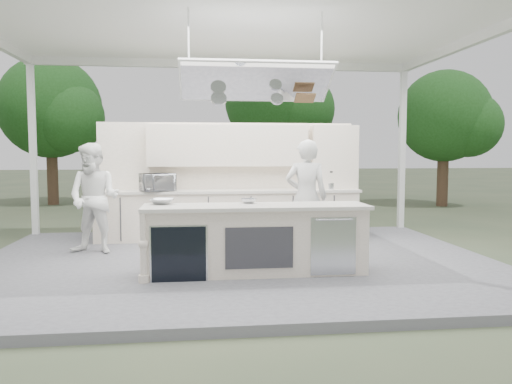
{
  "coord_description": "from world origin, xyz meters",
  "views": [
    {
      "loc": [
        -0.61,
        -7.68,
        1.8
      ],
      "look_at": [
        0.35,
        0.4,
        1.14
      ],
      "focal_mm": 35.0,
      "sensor_mm": 36.0,
      "label": 1
    }
  ],
  "objects": [
    {
      "name": "ground",
      "position": [
        0.0,
        0.0,
        0.0
      ],
      "size": [
        90.0,
        90.0,
        0.0
      ],
      "primitive_type": "plane",
      "color": "#4F553A",
      "rests_on": "ground"
    },
    {
      "name": "stage_deck",
      "position": [
        0.0,
        0.0,
        0.06
      ],
      "size": [
        8.0,
        6.0,
        0.12
      ],
      "primitive_type": "cube",
      "color": "slate",
      "rests_on": "ground"
    },
    {
      "name": "tent",
      "position": [
        0.0,
        -0.01,
        3.71
      ],
      "size": [
        8.2,
        6.2,
        3.86
      ],
      "color": "white",
      "rests_on": "ground"
    },
    {
      "name": "demo_island",
      "position": [
        0.18,
        -0.91,
        0.6
      ],
      "size": [
        3.1,
        0.79,
        0.95
      ],
      "color": "white",
      "rests_on": "stage_deck"
    },
    {
      "name": "back_counter",
      "position": [
        0.0,
        1.9,
        0.6
      ],
      "size": [
        5.08,
        0.72,
        0.95
      ],
      "color": "white",
      "rests_on": "stage_deck"
    },
    {
      "name": "back_wall_unit",
      "position": [
        0.44,
        2.11,
        1.57
      ],
      "size": [
        5.05,
        0.48,
        2.25
      ],
      "color": "white",
      "rests_on": "stage_deck"
    },
    {
      "name": "tree_cluster",
      "position": [
        -0.16,
        9.77,
        3.29
      ],
      "size": [
        19.55,
        9.4,
        5.85
      ],
      "color": "#503A28",
      "rests_on": "ground"
    },
    {
      "name": "head_chef",
      "position": [
        1.17,
        0.31,
        1.06
      ],
      "size": [
        0.77,
        0.59,
        1.88
      ],
      "primitive_type": "imported",
      "rotation": [
        0.0,
        0.0,
        2.92
      ],
      "color": "silver",
      "rests_on": "stage_deck"
    },
    {
      "name": "sous_chef",
      "position": [
        -2.3,
        0.77,
        1.03
      ],
      "size": [
        1.05,
        0.92,
        1.83
      ],
      "primitive_type": "imported",
      "rotation": [
        0.0,
        0.0,
        -0.29
      ],
      "color": "white",
      "rests_on": "stage_deck"
    },
    {
      "name": "toaster_oven",
      "position": [
        -1.34,
        1.7,
        1.23
      ],
      "size": [
        0.71,
        0.61,
        0.33
      ],
      "primitive_type": "imported",
      "rotation": [
        0.0,
        0.0,
        0.41
      ],
      "color": "silver",
      "rests_on": "back_counter"
    },
    {
      "name": "bowl_large",
      "position": [
        -1.1,
        -0.65,
        1.11
      ],
      "size": [
        0.41,
        0.41,
        0.08
      ],
      "primitive_type": "imported",
      "rotation": [
        0.0,
        0.0,
        -0.36
      ],
      "color": "#B7BABF",
      "rests_on": "demo_island"
    },
    {
      "name": "bowl_small",
      "position": [
        0.12,
        -0.65,
        1.1
      ],
      "size": [
        0.23,
        0.23,
        0.07
      ],
      "primitive_type": "imported",
      "rotation": [
        0.0,
        0.0,
        0.08
      ],
      "color": "silver",
      "rests_on": "demo_island"
    }
  ]
}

